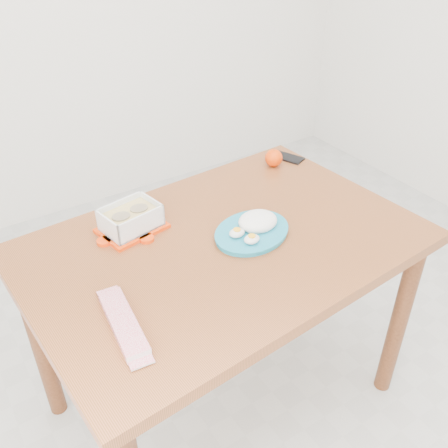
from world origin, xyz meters
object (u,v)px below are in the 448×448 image
orange_fruit (274,158)px  dining_table (224,266)px  smartphone (288,157)px  rice_plate (254,227)px  food_container (131,219)px

orange_fruit → dining_table: bearing=-144.1°
orange_fruit → smartphone: 0.09m
orange_fruit → rice_plate: rice_plate is taller
orange_fruit → food_container: bearing=-170.8°
smartphone → food_container: bearing=167.3°
food_container → orange_fruit: bearing=-1.5°
food_container → rice_plate: 0.38m
food_container → orange_fruit: (0.64, 0.10, -0.01)m
food_container → orange_fruit: size_ratio=3.26×
dining_table → smartphone: size_ratio=10.02×
orange_fruit → rice_plate: 0.46m
food_container → smartphone: size_ratio=1.76×
dining_table → orange_fruit: 0.54m
dining_table → food_container: size_ratio=5.70×
food_container → rice_plate: (0.31, -0.22, -0.02)m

